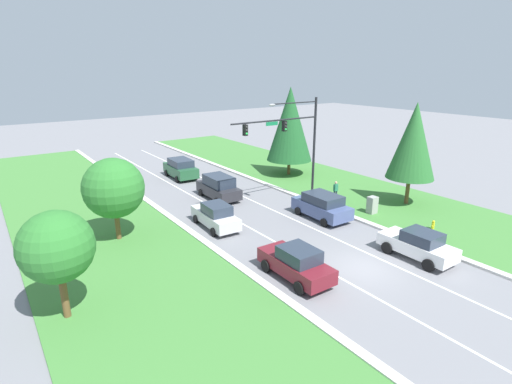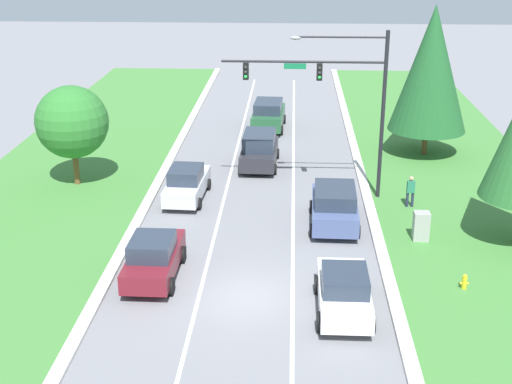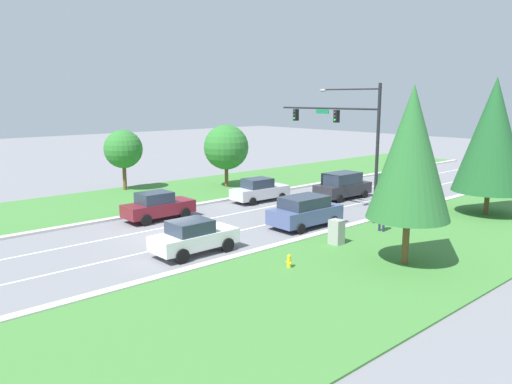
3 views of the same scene
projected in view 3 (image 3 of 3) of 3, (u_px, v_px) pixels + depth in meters
ground_plane at (171, 235)px, 28.57m from camera, size 160.00×160.00×0.00m
curb_strip_right at (234, 257)px, 24.42m from camera, size 0.50×90.00×0.15m
curb_strip_left at (125, 217)px, 32.69m from camera, size 0.50×90.00×0.15m
grass_verge_right at (314, 288)px, 20.58m from camera, size 10.00×90.00×0.08m
grass_verge_left at (91, 205)px, 36.54m from camera, size 10.00×90.00×0.08m
lane_stripe_inner_left at (155, 229)px, 29.89m from camera, size 0.14×81.00×0.01m
lane_stripe_inner_right at (189, 242)px, 27.25m from camera, size 0.14×81.00×0.01m
traffic_signal_mast at (348, 130)px, 31.73m from camera, size 8.18×0.41×8.63m
charcoal_suv at (342, 186)px, 38.87m from camera, size 2.29×4.83×2.05m
slate_blue_suv at (305, 211)px, 30.36m from camera, size 2.38×4.72×1.89m
silver_sedan at (260, 190)px, 37.80m from camera, size 2.10×4.71×1.79m
forest_suv at (403, 175)px, 44.04m from camera, size 2.40×4.85×1.99m
white_sedan at (194, 237)px, 25.09m from camera, size 2.03×4.46×1.76m
burgundy_sedan at (158, 206)px, 32.09m from camera, size 2.08×4.59×1.83m
utility_cabinet at (336, 233)px, 26.56m from camera, size 0.70×0.60×1.40m
pedestrian at (382, 217)px, 29.05m from camera, size 0.40×0.25×1.69m
fire_hydrant at (289, 262)px, 22.93m from camera, size 0.34×0.20×0.70m
conifer_near_right_tree at (493, 135)px, 32.41m from camera, size 4.67×4.67×9.11m
oak_near_left_tree at (123, 149)px, 41.68m from camera, size 3.21×3.21×5.14m
conifer_far_right_tree at (411, 153)px, 22.52m from camera, size 3.81×3.81×8.38m
oak_far_left_tree at (226, 147)px, 43.12m from camera, size 3.89×3.89×5.50m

